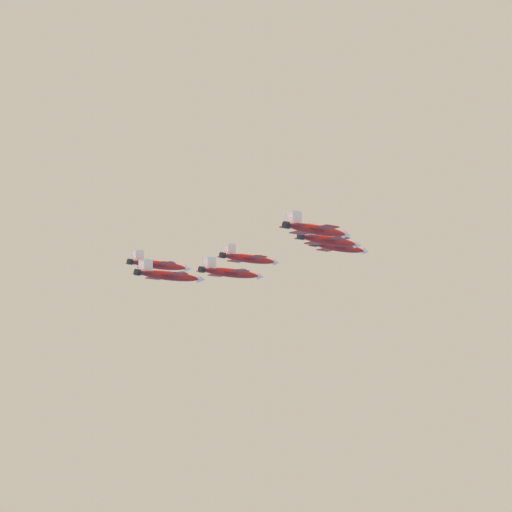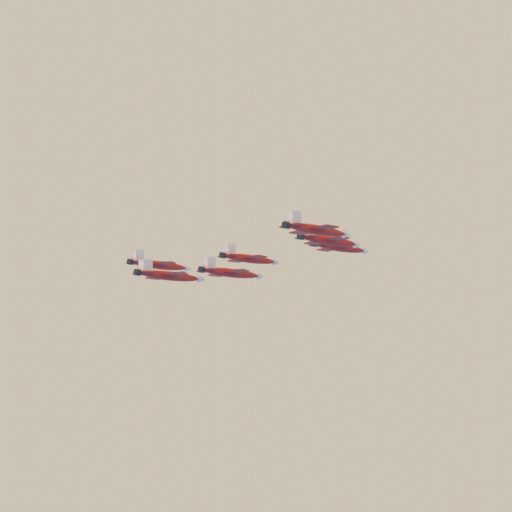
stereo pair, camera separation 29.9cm
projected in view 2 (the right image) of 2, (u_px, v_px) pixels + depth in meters
The scene contains 7 objects.
jet_lead at pixel (340, 247), 226.59m from camera, with size 9.73×14.80×3.25m.
jet_left_wingman at pixel (250, 258), 226.60m from camera, with size 9.58×14.55×3.20m.
jet_right_wingman at pixel (329, 240), 208.79m from camera, with size 9.79×14.94×3.27m.
jet_left_outer at pixel (159, 265), 226.77m from camera, with size 9.64×14.68×3.22m.
jet_right_outer at pixel (317, 229), 191.07m from camera, with size 9.68×14.68×3.24m.
jet_slot_rear at pixel (231, 273), 208.20m from camera, with size 9.41×14.34×3.14m.
jet_trailing at pixel (169, 275), 199.33m from camera, with size 9.40×14.29×3.14m.
Camera 2 is at (195.32, -73.33, 109.39)m, focal length 79.88 mm.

